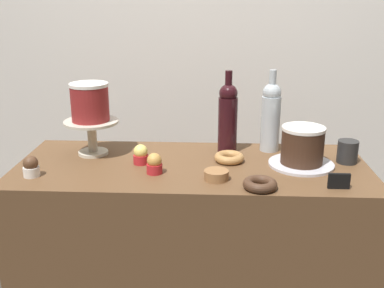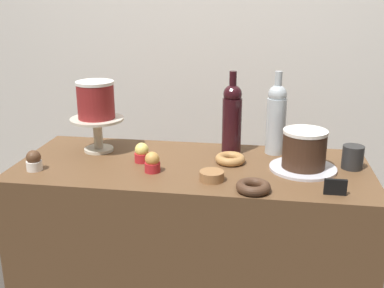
{
  "view_description": "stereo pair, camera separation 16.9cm",
  "coord_description": "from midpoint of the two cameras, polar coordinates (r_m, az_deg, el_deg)",
  "views": [
    {
      "loc": [
        0.08,
        -1.61,
        1.5
      ],
      "look_at": [
        0.0,
        0.0,
        0.98
      ],
      "focal_mm": 43.41,
      "sensor_mm": 36.0,
      "label": 1
    },
    {
      "loc": [
        0.25,
        -1.59,
        1.5
      ],
      "look_at": [
        0.0,
        0.0,
        0.98
      ],
      "focal_mm": 43.41,
      "sensor_mm": 36.0,
      "label": 2
    }
  ],
  "objects": [
    {
      "name": "chocolate_round_cake",
      "position": [
        1.71,
        16.42,
        -0.61
      ],
      "size": [
        0.16,
        0.16,
        0.14
      ],
      "color": "#3D2619",
      "rests_on": "silver_serving_platter"
    },
    {
      "name": "wine_bottle_dark_red",
      "position": [
        1.82,
        7.6,
        3.2
      ],
      "size": [
        0.08,
        0.08,
        0.33
      ],
      "color": "black",
      "rests_on": "display_counter"
    },
    {
      "name": "cookie_stack",
      "position": [
        1.58,
        5.53,
        -3.98
      ],
      "size": [
        0.08,
        0.08,
        0.03
      ],
      "color": "olive",
      "rests_on": "display_counter"
    },
    {
      "name": "cupcake_lemon",
      "position": [
        1.74,
        -3.41,
        -1.15
      ],
      "size": [
        0.06,
        0.06,
        0.07
      ],
      "color": "red",
      "rests_on": "display_counter"
    },
    {
      "name": "coffee_cup_ceramic",
      "position": [
        1.79,
        21.74,
        -1.56
      ],
      "size": [
        0.08,
        0.08,
        0.08
      ],
      "color": "#282828",
      "rests_on": "display_counter"
    },
    {
      "name": "white_layer_cake",
      "position": [
        1.83,
        -9.18,
        5.36
      ],
      "size": [
        0.15,
        0.15,
        0.15
      ],
      "color": "maroon",
      "rests_on": "cake_stand_pedestal"
    },
    {
      "name": "cupcake_chocolate",
      "position": [
        1.72,
        -16.24,
        -2.06
      ],
      "size": [
        0.06,
        0.06,
        0.07
      ],
      "color": "white",
      "rests_on": "display_counter"
    },
    {
      "name": "donut_chocolate",
      "position": [
        1.51,
        10.75,
        -5.26
      ],
      "size": [
        0.11,
        0.11,
        0.03
      ],
      "color": "#472D1E",
      "rests_on": "display_counter"
    },
    {
      "name": "donut_maple",
      "position": [
        1.74,
        7.5,
        -1.87
      ],
      "size": [
        0.11,
        0.11,
        0.03
      ],
      "color": "#B27F47",
      "rests_on": "display_counter"
    },
    {
      "name": "display_counter",
      "position": [
        1.92,
        2.61,
        -15.17
      ],
      "size": [
        1.3,
        0.54,
        0.9
      ],
      "color": "brown",
      "rests_on": "ground_plane"
    },
    {
      "name": "silver_serving_platter",
      "position": [
        1.74,
        16.21,
        -2.92
      ],
      "size": [
        0.24,
        0.24,
        0.01
      ],
      "color": "silver",
      "rests_on": "display_counter"
    },
    {
      "name": "cake_stand_pedestal",
      "position": [
        1.86,
        -9.0,
        1.84
      ],
      "size": [
        0.21,
        0.21,
        0.14
      ],
      "color": "beige",
      "rests_on": "display_counter"
    },
    {
      "name": "back_wall",
      "position": [
        2.46,
        5.15,
        13.26
      ],
      "size": [
        6.0,
        0.05,
        2.6
      ],
      "color": "silver",
      "rests_on": "ground_plane"
    },
    {
      "name": "price_sign_chalkboard",
      "position": [
        1.55,
        20.25,
        -5.05
      ],
      "size": [
        0.07,
        0.01,
        0.05
      ],
      "color": "black",
      "rests_on": "display_counter"
    },
    {
      "name": "cupcake_caramel",
      "position": [
        1.64,
        -1.96,
        -2.34
      ],
      "size": [
        0.06,
        0.06,
        0.07
      ],
      "color": "red",
      "rests_on": "display_counter"
    },
    {
      "name": "wine_bottle_clear",
      "position": [
        1.85,
        12.92,
        3.13
      ],
      "size": [
        0.08,
        0.08,
        0.33
      ],
      "color": "#B2BCC1",
      "rests_on": "display_counter"
    }
  ]
}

